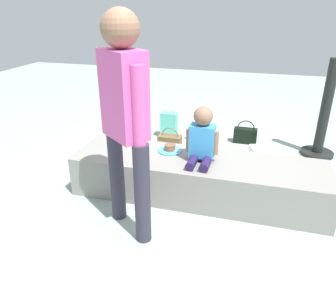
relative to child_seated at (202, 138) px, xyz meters
name	(u,v)px	position (x,y,z in m)	size (l,w,h in m)	color
ground_plane	(197,195)	(-0.03, 0.02, -0.57)	(12.00, 12.00, 0.00)	#92A59E
concrete_ledge	(197,178)	(-0.03, 0.02, -0.39)	(2.21, 0.59, 0.36)	gray
child_seated	(202,138)	(0.00, 0.00, 0.00)	(0.28, 0.32, 0.48)	#261B49
adult_standing	(125,109)	(-0.44, -0.57, 0.39)	(0.40, 0.35, 1.60)	#2F2C3B
cake_plate	(170,149)	(-0.31, 0.12, -0.19)	(0.22, 0.22, 0.07)	#4CA5D8
gift_bag	(169,125)	(-0.64, 1.31, -0.40)	(0.20, 0.13, 0.38)	#59C6B2
railing_post	(323,121)	(1.16, 1.25, -0.16)	(0.36, 0.36, 1.10)	black
water_bottle_near_gift	(191,133)	(-0.35, 1.29, -0.48)	(0.06, 0.06, 0.20)	silver
water_bottle_far_side	(144,155)	(-0.72, 0.53, -0.49)	(0.07, 0.07, 0.19)	silver
party_cup_red	(201,139)	(-0.20, 1.21, -0.52)	(0.09, 0.09, 0.11)	red
cake_box_white	(265,153)	(0.58, 1.00, -0.52)	(0.30, 0.29, 0.11)	white
handbag_black_leather	(245,135)	(0.33, 1.38, -0.47)	(0.28, 0.11, 0.30)	black
handbag_brown_canvas	(170,144)	(-0.50, 0.82, -0.46)	(0.26, 0.14, 0.32)	brown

